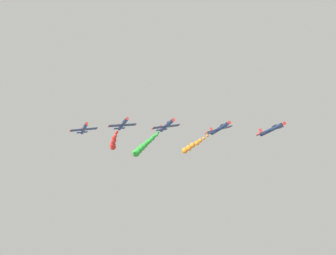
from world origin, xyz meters
TOP-DOWN VIEW (x-y plane):
  - airplane_lead at (-23.54, 19.96)m, footprint 9.07×10.35m
  - airplane_left_inner at (-12.67, 9.97)m, footprint 9.09×10.35m
  - smoke_trail_left_inner at (-11.47, -7.10)m, footprint 3.31×14.86m
  - airplane_right_inner at (0.57, 0.17)m, footprint 9.35×10.35m
  - smoke_trail_right_inner at (2.35, -19.19)m, footprint 4.62×18.06m
  - airplane_left_outer at (12.41, -8.78)m, footprint 9.43×10.35m
  - smoke_trail_left_outer at (11.15, -26.51)m, footprint 3.70×15.83m
  - airplane_right_outer at (23.18, -19.77)m, footprint 9.38×10.35m

SIDE VIEW (x-z plane):
  - airplane_lead at x=-23.54m, z-range 129.57..133.28m
  - smoke_trail_left_inner at x=-11.47m, z-range 131.18..134.21m
  - airplane_left_inner at x=-12.67m, z-range 131.79..135.44m
  - smoke_trail_right_inner at x=2.35m, z-range 131.53..136.55m
  - airplane_right_inner at x=0.57m, z-range 134.46..137.65m
  - smoke_trail_left_outer at x=11.15m, z-range 135.43..138.51m
  - airplane_left_outer at x=12.41m, z-range 136.46..139.45m
  - airplane_right_outer at x=23.18m, z-range 137.12..140.24m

